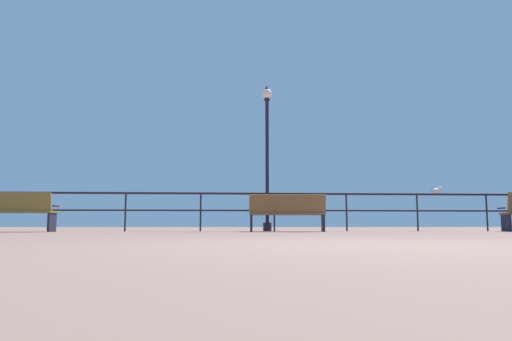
{
  "coord_description": "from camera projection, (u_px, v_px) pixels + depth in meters",
  "views": [
    {
      "loc": [
        -1.24,
        -3.81,
        0.17
      ],
      "look_at": [
        -0.5,
        7.62,
        1.5
      ],
      "focal_mm": 32.8,
      "sensor_mm": 36.0,
      "label": 1
    }
  ],
  "objects": [
    {
      "name": "bench_near_left",
      "position": [
        287.0,
        211.0,
        11.14
      ],
      "size": [
        1.84,
        0.83,
        0.88
      ],
      "color": "brown",
      "rests_on": "ground_plane"
    },
    {
      "name": "seagull_on_rail",
      "position": [
        437.0,
        190.0,
        12.29
      ],
      "size": [
        0.39,
        0.22,
        0.19
      ],
      "color": "silver",
      "rests_on": "pier_railing"
    },
    {
      "name": "lamppost_center",
      "position": [
        267.0,
        148.0,
        12.35
      ],
      "size": [
        0.27,
        0.27,
        3.89
      ],
      "color": "black",
      "rests_on": "ground_plane"
    },
    {
      "name": "ground_plane",
      "position": [
        377.0,
        245.0,
        3.84
      ],
      "size": [
        60.0,
        60.0,
        0.0
      ],
      "primitive_type": "plane",
      "color": "#8E695B"
    },
    {
      "name": "bench_far_left",
      "position": [
        14.0,
        209.0,
        10.75
      ],
      "size": [
        1.8,
        0.67,
        0.9
      ],
      "color": "brown",
      "rests_on": "ground_plane"
    },
    {
      "name": "pier_railing",
      "position": [
        274.0,
        203.0,
        11.97
      ],
      "size": [
        18.81,
        0.05,
        0.98
      ],
      "color": "black",
      "rests_on": "ground_plane"
    }
  ]
}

